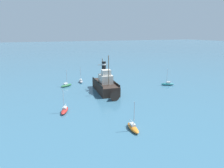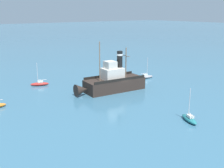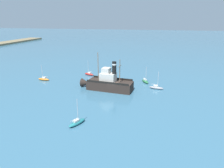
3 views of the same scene
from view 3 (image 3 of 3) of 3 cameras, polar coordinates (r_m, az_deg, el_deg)
The scene contains 7 objects.
ground_plane at distance 52.30m, azimuth 0.21°, elevation -2.23°, with size 600.00×600.00×0.00m, color #38667F.
old_tugboat at distance 53.33m, azimuth -1.23°, elevation 0.26°, with size 5.39×14.63×9.90m.
sailboat_teal at distance 37.24m, azimuth -9.98°, elevation -10.73°, with size 3.93×2.51×4.90m.
sailboat_orange at distance 65.34m, azimuth -18.93°, elevation 1.36°, with size 1.40×3.88×4.90m.
sailboat_green at distance 60.55m, azimuth 9.46°, elevation 0.83°, with size 3.85×2.83×4.90m.
sailboat_red at distance 67.96m, azimuth -6.57°, elevation 2.88°, with size 2.46×3.93×4.90m.
sailboat_grey at distance 55.55m, azimuth 12.54°, elevation -0.97°, with size 1.68×3.93×4.90m.
Camera 3 is at (-47.55, -11.79, 18.29)m, focal length 32.00 mm.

